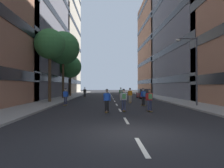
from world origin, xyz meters
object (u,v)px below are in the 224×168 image
object	(u,v)px
skater_1	(130,95)
skater_3	(107,99)
skater_6	(143,96)
skater_7	(85,92)
streetlamp_right	(193,64)
skater_4	(66,96)
street_tree_far	(50,44)
skater_0	(121,92)
street_tree_mid	(70,67)
skater_2	(150,99)
skater_5	(124,98)
parked_car_near	(143,94)
street_tree_near	(63,48)

from	to	relation	value
skater_1	skater_3	bearing A→B (deg)	-107.95
skater_6	skater_7	xyz separation A→B (m)	(-7.50, 15.55, -0.03)
streetlamp_right	skater_7	world-z (taller)	streetlamp_right
skater_4	streetlamp_right	bearing A→B (deg)	-8.61
street_tree_far	skater_4	size ratio (longest dim) A/B	4.90
streetlamp_right	skater_0	bearing A→B (deg)	116.68
street_tree_mid	skater_6	world-z (taller)	street_tree_mid
streetlamp_right	skater_6	bearing A→B (deg)	164.50
skater_2	skater_3	world-z (taller)	same
skater_6	skater_5	bearing A→B (deg)	-118.05
skater_0	skater_3	xyz separation A→B (m)	(-2.24, -15.84, -0.03)
parked_car_near	skater_6	size ratio (longest dim) A/B	2.47
street_tree_near	skater_0	bearing A→B (deg)	-6.07
skater_3	skater_6	size ratio (longest dim) A/B	1.00
street_tree_far	skater_3	size ratio (longest dim) A/B	4.90
street_tree_mid	skater_5	world-z (taller)	street_tree_mid
street_tree_near	skater_6	distance (m)	17.20
skater_2	skater_0	bearing A→B (deg)	93.90
skater_6	skater_0	bearing A→B (deg)	97.84
parked_car_near	streetlamp_right	xyz separation A→B (m)	(2.18, -13.86, 3.44)
skater_7	skater_0	bearing A→B (deg)	-38.72
skater_0	skater_6	world-z (taller)	same
street_tree_near	skater_2	bearing A→B (deg)	-58.57
parked_car_near	streetlamp_right	bearing A→B (deg)	-81.06
street_tree_far	street_tree_near	bearing A→B (deg)	90.00
skater_4	skater_3	bearing A→B (deg)	-53.62
skater_1	streetlamp_right	bearing A→B (deg)	-41.24
skater_2	streetlamp_right	bearing A→B (deg)	35.91
parked_car_near	street_tree_mid	distance (m)	14.88
street_tree_far	skater_1	world-z (taller)	street_tree_far
street_tree_mid	streetlamp_right	bearing A→B (deg)	-52.18
parked_car_near	street_tree_near	size ratio (longest dim) A/B	0.42
skater_7	streetlamp_right	bearing A→B (deg)	-54.38
street_tree_far	skater_7	size ratio (longest dim) A/B	4.90
streetlamp_right	skater_4	size ratio (longest dim) A/B	3.65
skater_5	skater_3	bearing A→B (deg)	-154.75
skater_5	parked_car_near	bearing A→B (deg)	74.44
street_tree_mid	skater_4	size ratio (longest dim) A/B	4.29
skater_1	skater_7	bearing A→B (deg)	118.70
skater_2	skater_5	distance (m)	2.01
street_tree_near	skater_7	bearing A→B (deg)	52.00
streetlamp_right	skater_4	distance (m)	13.03
streetlamp_right	skater_2	world-z (taller)	streetlamp_right
skater_4	skater_5	world-z (taller)	same
skater_0	skater_7	bearing A→B (deg)	141.28
street_tree_far	skater_3	world-z (taller)	street_tree_far
skater_0	skater_3	bearing A→B (deg)	-98.06
skater_4	street_tree_far	bearing A→B (deg)	126.74
street_tree_mid	skater_6	bearing A→B (deg)	-59.90
street_tree_mid	skater_1	world-z (taller)	street_tree_mid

